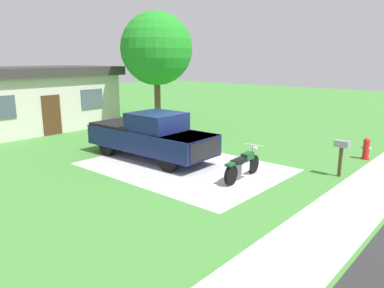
% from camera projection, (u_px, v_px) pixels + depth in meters
% --- Properties ---
extents(ground_plane, '(80.00, 80.00, 0.00)m').
position_uv_depth(ground_plane, '(184.00, 167.00, 13.73)').
color(ground_plane, '#458B39').
extents(driveway_pad, '(5.15, 7.22, 0.01)m').
position_uv_depth(driveway_pad, '(184.00, 167.00, 13.73)').
color(driveway_pad, '#BCBCBC').
rests_on(driveway_pad, ground).
extents(sidewalk_strip, '(36.00, 1.80, 0.01)m').
position_uv_depth(sidewalk_strip, '(348.00, 208.00, 9.90)').
color(sidewalk_strip, beige).
rests_on(sidewalk_strip, ground).
extents(motorcycle, '(2.21, 0.70, 1.09)m').
position_uv_depth(motorcycle, '(243.00, 165.00, 12.26)').
color(motorcycle, black).
rests_on(motorcycle, ground).
extents(pickup_truck, '(2.12, 5.67, 1.90)m').
position_uv_depth(pickup_truck, '(149.00, 135.00, 14.71)').
color(pickup_truck, black).
rests_on(pickup_truck, ground).
extents(fire_hydrant, '(0.32, 0.40, 0.87)m').
position_uv_depth(fire_hydrant, '(366.00, 149.00, 14.67)').
color(fire_hydrant, red).
rests_on(fire_hydrant, ground).
extents(mailbox, '(0.26, 0.48, 1.26)m').
position_uv_depth(mailbox, '(341.00, 149.00, 12.39)').
color(mailbox, '#4C3823').
rests_on(mailbox, ground).
extents(shade_tree, '(4.13, 4.13, 6.57)m').
position_uv_depth(shade_tree, '(156.00, 49.00, 20.85)').
color(shade_tree, brown).
rests_on(shade_tree, ground).
extents(neighbor_house, '(9.60, 5.60, 3.50)m').
position_uv_depth(neighbor_house, '(28.00, 98.00, 20.67)').
color(neighbor_house, beige).
rests_on(neighbor_house, ground).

